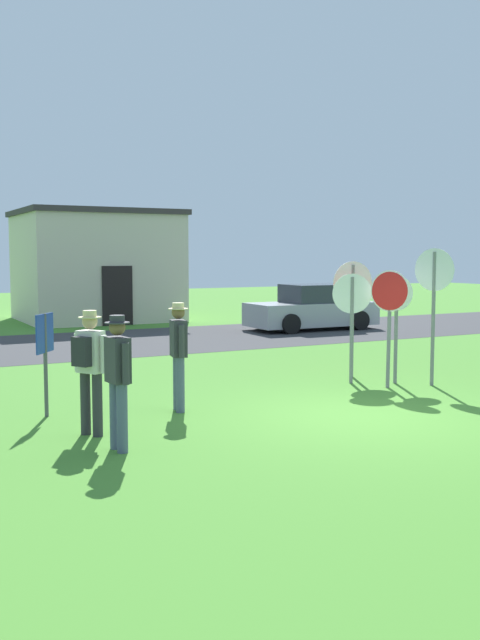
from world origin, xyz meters
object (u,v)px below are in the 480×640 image
parked_car_on_street (313,309)px  info_panel_leftmost (45,346)px  stop_sign_far_back (434,291)px  stop_sign_low_front (396,311)px  stop_sign_center_cluster (389,308)px  stop_sign_nearest (352,297)px  person_in_teal (179,350)px  stop_sign_leaning_left (352,309)px  person_in_dark_shirt (118,374)px  person_on_left (90,363)px

parked_car_on_street → info_panel_leftmost: (-10.90, -9.05, 0.41)m
stop_sign_far_back → stop_sign_low_front: 0.80m
stop_sign_center_cluster → stop_sign_far_back: bearing=-14.1°
stop_sign_nearest → person_in_teal: stop_sign_nearest is taller
stop_sign_leaning_left → person_in_dark_shirt: stop_sign_leaning_left is taller
stop_sign_nearest → person_on_left: (-6.12, -2.28, -0.63)m
parked_car_on_street → stop_sign_low_front: 10.23m
stop_sign_nearest → person_in_teal: (-4.42, -1.38, -0.65)m
parked_car_on_street → info_panel_leftmost: 14.17m
stop_sign_center_cluster → info_panel_leftmost: size_ratio=1.38×
stop_sign_nearest → person_in_dark_shirt: bearing=-152.0°
person_on_left → parked_car_on_street: bearing=44.7°
stop_sign_leaning_left → stop_sign_low_front: bearing=-28.2°
parked_car_on_street → stop_sign_leaning_left: stop_sign_leaning_left is taller
stop_sign_center_cluster → person_in_teal: (-4.30, -0.07, -0.53)m
stop_sign_nearest → stop_sign_far_back: bearing=-63.4°
stop_sign_leaning_left → info_panel_leftmost: size_ratio=1.34×
stop_sign_far_back → person_in_teal: bearing=178.4°
stop_sign_center_cluster → person_in_dark_shirt: stop_sign_center_cluster is taller
person_on_left → stop_sign_center_cluster: bearing=9.2°
stop_sign_leaning_left → info_panel_leftmost: stop_sign_leaning_left is taller
stop_sign_leaning_left → person_on_left: stop_sign_leaning_left is taller
stop_sign_leaning_left → person_in_dark_shirt: (-5.54, -2.57, -0.47)m
stop_sign_center_cluster → info_panel_leftmost: stop_sign_center_cluster is taller
stop_sign_nearest → stop_sign_leaning_left: bearing=-127.2°
person_in_dark_shirt → info_panel_leftmost: size_ratio=1.09×
stop_sign_far_back → person_in_teal: stop_sign_far_back is taller
parked_car_on_street → stop_sign_leaning_left: (-4.98, -8.88, 0.77)m
stop_sign_nearest → info_panel_leftmost: bearing=-172.9°
stop_sign_low_front → person_in_dark_shirt: bearing=-161.0°
parked_car_on_street → stop_sign_center_cluster: (-4.63, -9.56, 0.82)m
person_on_left → info_panel_leftmost: person_on_left is taller
stop_sign_low_front → person_in_dark_shirt: 6.68m
stop_sign_leaning_left → stop_sign_nearest: bearing=52.8°
stop_sign_leaning_left → person_in_dark_shirt: bearing=-155.1°
stop_sign_far_back → stop_sign_center_cluster: (-0.88, 0.22, -0.29)m
person_in_dark_shirt → stop_sign_far_back: bearing=13.8°
stop_sign_low_front → person_on_left: size_ratio=1.21×
person_in_teal → info_panel_leftmost: size_ratio=1.09×
stop_sign_center_cluster → person_in_dark_shirt: (-5.90, -1.89, -0.53)m
person_in_teal → person_on_left: bearing=-152.2°
person_in_teal → info_panel_leftmost: person_in_teal is taller
parked_car_on_street → person_in_teal: size_ratio=2.49×
stop_sign_center_cluster → person_on_left: bearing=-170.8°
stop_sign_far_back → parked_car_on_street: bearing=69.0°
stop_sign_leaning_left → stop_sign_nearest: (0.47, 0.62, 0.18)m
stop_sign_low_front → stop_sign_nearest: bearing=105.4°
person_on_left → stop_sign_far_back: bearing=6.2°
stop_sign_center_cluster → stop_sign_nearest: stop_sign_nearest is taller
person_on_left → info_panel_leftmost: (-0.27, 1.48, 0.09)m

